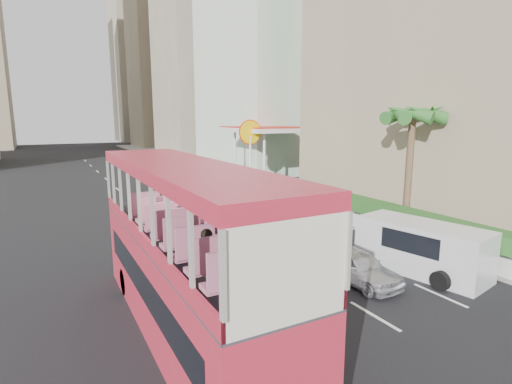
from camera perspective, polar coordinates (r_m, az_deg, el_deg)
ground_plane at (r=15.59m, az=12.28°, el=-13.57°), size 200.00×200.00×0.00m
double_decker_bus at (r=11.84m, az=-10.09°, el=-8.21°), size 2.50×11.00×5.06m
car_silver_lane_a at (r=18.22m, az=-3.85°, el=-9.74°), size 1.87×4.82×1.56m
car_silver_lane_b at (r=16.47m, az=14.06°, el=-12.31°), size 1.75×3.93×1.31m
van_asset at (r=31.94m, az=-8.54°, el=-0.97°), size 2.55×4.83×1.29m
minibus_near at (r=24.62m, az=-2.45°, el=-0.93°), size 2.28×6.44×2.83m
minibus_far at (r=26.56m, az=2.93°, el=-0.49°), size 2.07×5.64×2.47m
panel_van_near at (r=18.00m, az=22.56°, el=-7.35°), size 3.04×5.44×2.06m
panel_van_far at (r=38.70m, az=-7.10°, el=2.42°), size 2.68×4.80×1.81m
sidewalk at (r=40.65m, az=-1.08°, el=1.73°), size 6.00×120.00×0.18m
kerb_wall at (r=29.76m, az=3.87°, el=-0.39°), size 0.30×44.00×1.00m
hedge at (r=29.61m, az=3.89°, el=1.22°), size 1.10×44.00×0.70m
palm_tree at (r=22.84m, az=21.00°, el=2.47°), size 0.36×0.36×6.40m
shell_station at (r=39.06m, az=1.57°, el=5.30°), size 6.50×8.00×5.50m
tower_mid at (r=76.29m, az=-7.09°, el=24.63°), size 16.00×16.00×50.00m
tower_far_a at (r=97.65m, az=-13.10°, el=19.51°), size 14.00×14.00×44.00m
tower_far_b at (r=118.49m, az=-16.04°, el=16.77°), size 14.00×14.00×40.00m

